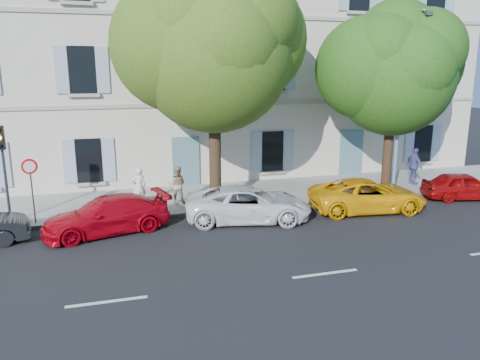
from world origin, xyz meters
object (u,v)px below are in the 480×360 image
object	(u,v)px
car_white_coupe	(248,204)
pedestrian_b	(177,185)
traffic_light	(2,154)
pedestrian_c	(414,166)
car_red_coupe	(107,215)
tree_right	(394,76)
tree_left	(214,54)
car_yellow_supercar	(368,195)
road_sign	(31,177)
pedestrian_a	(139,187)
car_red_hatchback	(464,186)
street_lamp	(403,94)

from	to	relation	value
car_white_coupe	pedestrian_b	size ratio (longest dim) A/B	2.99
traffic_light	pedestrian_c	bearing A→B (deg)	3.46
car_red_coupe	traffic_light	size ratio (longest dim) A/B	1.23
tree_right	traffic_light	distance (m)	16.03
tree_right	tree_left	bearing A→B (deg)	-178.73
car_yellow_supercar	pedestrian_b	size ratio (longest dim) A/B	2.96
traffic_light	pedestrian_b	xyz separation A→B (m)	(6.28, 0.95, -1.80)
car_red_coupe	pedestrian_b	world-z (taller)	pedestrian_b
tree_left	road_sign	distance (m)	8.12
pedestrian_a	car_red_coupe	bearing A→B (deg)	55.06
car_red_coupe	pedestrian_b	xyz separation A→B (m)	(2.86, 2.46, 0.30)
pedestrian_b	car_white_coupe	bearing A→B (deg)	149.50
car_red_hatchback	pedestrian_b	xyz separation A→B (m)	(-12.37, 2.33, 0.34)
tree_right	road_sign	xyz separation A→B (m)	(-14.94, -0.52, -3.47)
road_sign	car_white_coupe	bearing A→B (deg)	-10.66
car_white_coupe	pedestrian_b	bearing A→B (deg)	54.20
car_yellow_supercar	tree_left	distance (m)	8.32
street_lamp	car_red_hatchback	bearing A→B (deg)	-26.00
pedestrian_a	pedestrian_b	size ratio (longest dim) A/B	0.99
car_yellow_supercar	road_sign	distance (m)	12.92
car_red_coupe	street_lamp	size ratio (longest dim) A/B	0.57
pedestrian_c	car_white_coupe	bearing A→B (deg)	103.78
car_red_hatchback	pedestrian_c	bearing A→B (deg)	31.83
street_lamp	pedestrian_b	xyz separation A→B (m)	(-9.76, 1.05, -3.63)
tree_right	traffic_light	bearing A→B (deg)	-178.74
street_lamp	pedestrian_c	world-z (taller)	street_lamp
car_red_hatchback	street_lamp	bearing A→B (deg)	77.11
tree_right	car_yellow_supercar	bearing A→B (deg)	-136.16
car_red_hatchback	pedestrian_c	size ratio (longest dim) A/B	1.95
car_white_coupe	car_yellow_supercar	size ratio (longest dim) A/B	1.01
car_red_coupe	car_yellow_supercar	bearing A→B (deg)	74.44
car_red_coupe	road_sign	world-z (taller)	road_sign
tree_right	pedestrian_c	size ratio (longest dim) A/B	4.47
car_red_coupe	street_lamp	world-z (taller)	street_lamp
tree_left	car_red_hatchback	bearing A→B (deg)	-8.05
traffic_light	car_yellow_supercar	bearing A→B (deg)	-7.27
car_yellow_supercar	traffic_light	world-z (taller)	traffic_light
car_yellow_supercar	street_lamp	world-z (taller)	street_lamp
tree_right	car_red_coupe	bearing A→B (deg)	-171.49
car_white_coupe	tree_left	distance (m)	5.89
car_yellow_supercar	pedestrian_a	xyz separation A→B (m)	(-8.90, 2.83, 0.29)
car_yellow_supercar	street_lamp	size ratio (longest dim) A/B	0.60
traffic_light	car_red_hatchback	bearing A→B (deg)	-4.21
car_red_coupe	street_lamp	distance (m)	13.29
street_lamp	tree_right	bearing A→B (deg)	116.41
road_sign	tree_right	bearing A→B (deg)	1.97
car_red_coupe	pedestrian_c	size ratio (longest dim) A/B	2.43
car_yellow_supercar	tree_left	xyz separation A→B (m)	(-5.90, 1.91, 5.55)
car_red_hatchback	pedestrian_b	bearing A→B (deg)	92.45
car_red_coupe	pedestrian_c	distance (m)	14.64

